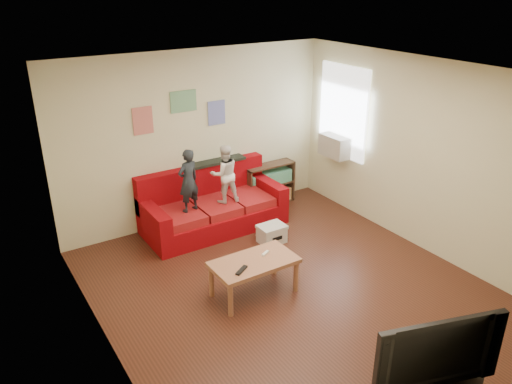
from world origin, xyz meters
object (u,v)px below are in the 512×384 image
coffee_table (254,265)px  bookshelf (269,186)px  television (431,345)px  child_a (188,181)px  file_box (272,234)px  sofa (212,208)px  child_b (225,174)px

coffee_table → bookshelf: 2.71m
television → child_a: bearing=110.8°
coffee_table → file_box: 1.36m
coffee_table → sofa: bearing=77.4°
child_a → child_b: 0.60m
coffee_table → television: (0.23, -2.42, 0.40)m
child_b → sofa: bearing=-39.4°
coffee_table → bookshelf: size_ratio=1.16×
file_box → television: 3.52m
file_box → child_a: bearing=141.1°
file_box → television: bearing=-101.6°
sofa → bookshelf: sofa is taller
coffee_table → file_box: size_ratio=2.63×
sofa → child_b: size_ratio=2.39×
bookshelf → television: size_ratio=0.78×
child_a → file_box: 1.46m
child_a → coffee_table: bearing=77.4°
sofa → television: bearing=-92.6°
child_b → file_box: 1.15m
bookshelf → television: television is taller
coffee_table → bookshelf: (1.67, 2.13, -0.08)m
bookshelf → television: 4.80m
child_b → coffee_table: bearing=82.0°
sofa → television: 4.36m
child_a → bookshelf: 1.84m
child_a → bookshelf: bearing=179.9°
child_a → bookshelf: child_a is taller
child_a → file_box: (0.95, -0.77, -0.79)m
sofa → television: television is taller
file_box → child_b: bearing=114.5°
file_box → sofa: bearing=117.9°
sofa → child_a: child_a is taller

